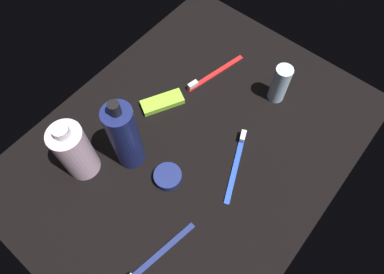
% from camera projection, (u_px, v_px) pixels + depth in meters
% --- Properties ---
extents(ground_plane, '(0.84, 0.64, 0.01)m').
position_uv_depth(ground_plane, '(192.00, 144.00, 0.81)').
color(ground_plane, black).
extents(lotion_bottle, '(0.06, 0.06, 0.22)m').
position_uv_depth(lotion_bottle, '(125.00, 137.00, 0.70)').
color(lotion_bottle, navy).
rests_on(lotion_bottle, ground_plane).
extents(bodywash_bottle, '(0.07, 0.07, 0.17)m').
position_uv_depth(bodywash_bottle, '(75.00, 151.00, 0.71)').
color(bodywash_bottle, silver).
rests_on(bodywash_bottle, ground_plane).
extents(deodorant_stick, '(0.04, 0.04, 0.11)m').
position_uv_depth(deodorant_stick, '(280.00, 84.00, 0.82)').
color(deodorant_stick, silver).
rests_on(deodorant_stick, ground_plane).
extents(toothbrush_navy, '(0.18, 0.04, 0.02)m').
position_uv_depth(toothbrush_navy, '(155.00, 258.00, 0.68)').
color(toothbrush_navy, navy).
rests_on(toothbrush_navy, ground_plane).
extents(toothbrush_blue, '(0.17, 0.08, 0.02)m').
position_uv_depth(toothbrush_blue, '(237.00, 162.00, 0.78)').
color(toothbrush_blue, blue).
rests_on(toothbrush_blue, ground_plane).
extents(toothbrush_red, '(0.18, 0.05, 0.02)m').
position_uv_depth(toothbrush_red, '(212.00, 74.00, 0.89)').
color(toothbrush_red, red).
rests_on(toothbrush_red, ground_plane).
extents(snack_bar_lime, '(0.11, 0.08, 0.01)m').
position_uv_depth(snack_bar_lime, '(162.00, 102.00, 0.85)').
color(snack_bar_lime, '#8CD133').
rests_on(snack_bar_lime, ground_plane).
extents(cream_tin_left, '(0.06, 0.06, 0.02)m').
position_uv_depth(cream_tin_left, '(168.00, 177.00, 0.75)').
color(cream_tin_left, navy).
rests_on(cream_tin_left, ground_plane).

